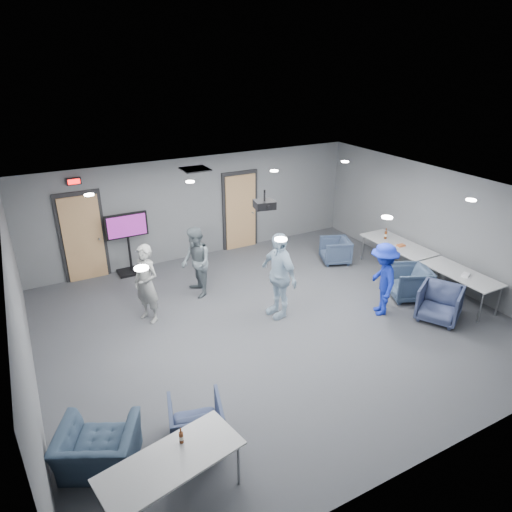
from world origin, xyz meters
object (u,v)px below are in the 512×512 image
chair_right_b (409,283)px  table_front_left (171,463)px  table_right_b (461,275)px  bottle_front (181,437)px  bottle_right (386,235)px  projector (265,204)px  person_c (279,275)px  chair_right_c (439,303)px  person_b (196,263)px  person_a (146,284)px  chair_front_a (196,422)px  person_d (383,279)px  tv_stand (128,240)px  table_right_a (398,245)px  chair_front_b (98,449)px  chair_right_a (335,251)px

chair_right_b → table_front_left: (-6.39, -2.48, 0.30)m
table_right_b → bottle_front: size_ratio=7.72×
bottle_right → projector: projector is taller
table_right_b → bottle_front: bearing=103.0°
person_c → table_right_b: bearing=63.0°
chair_right_c → bottle_right: bearing=131.8°
person_b → person_a: bearing=-64.6°
person_a → person_b: (1.28, 0.53, -0.02)m
bottle_right → table_right_b: bearing=-88.7°
person_b → bottle_right: size_ratio=5.75×
person_c → chair_right_c: bearing=52.3°
person_c → bottle_right: size_ratio=6.55×
chair_front_a → table_right_b: table_right_b is taller
person_d → projector: 2.95m
person_a → tv_stand: size_ratio=1.06×
chair_right_c → bottle_front: bearing=-107.3°
table_right_b → chair_front_a: bearing=98.5°
chair_front_a → tv_stand: tv_stand is taller
chair_right_b → projector: size_ratio=1.86×
chair_front_a → table_right_a: 7.18m
chair_front_b → bottle_front: (0.90, -0.80, 0.49)m
person_c → bottle_front: bearing=-52.1°
chair_right_a → bottle_right: bearing=76.3°
person_c → chair_right_b: size_ratio=2.23×
person_d → bottle_right: (1.77, 1.82, 0.04)m
chair_right_b → table_right_a: size_ratio=0.42×
person_b → bottle_right: bearing=83.8°
projector → person_d: bearing=-18.4°
person_d → table_right_b: size_ratio=0.92×
table_front_left → tv_stand: bearing=68.8°
person_c → chair_front_b: (-4.12, -2.27, -0.60)m
person_b → person_d: person_b is taller
person_b → table_front_left: size_ratio=0.89×
chair_right_a → chair_front_b: bearing=-39.2°
chair_front_b → bottle_right: size_ratio=3.54×
person_c → person_d: bearing=57.5°
table_right_a → bottle_right: 0.43m
tv_stand → table_right_a: bearing=-27.0°
person_d → table_right_b: 1.89m
chair_front_a → tv_stand: (0.58, 5.93, 0.55)m
person_b → projector: bearing=38.7°
chair_front_a → bottle_right: (6.52, 3.29, 0.49)m
person_d → table_right_a: size_ratio=0.81×
projector → bottle_front: bearing=-120.9°
chair_front_b → table_front_left: 1.27m
person_c → chair_front_b: person_c is taller
person_b → person_d: 4.07m
person_b → chair_front_b: size_ratio=1.62×
tv_stand → person_b: bearing=-60.9°
person_c → table_right_a: (3.76, 0.44, -0.24)m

